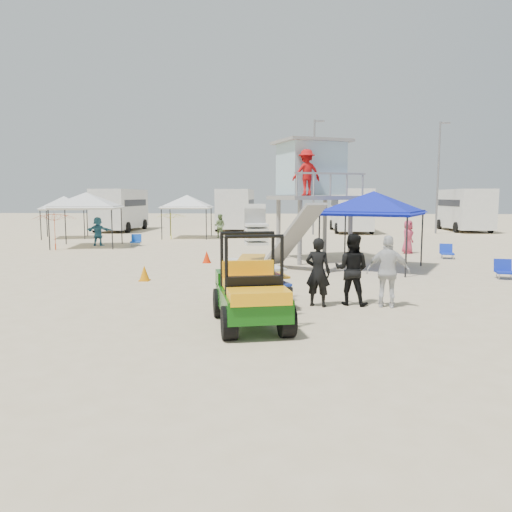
# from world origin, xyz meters

# --- Properties ---
(ground) EXTENTS (140.00, 140.00, 0.00)m
(ground) POSITION_xyz_m (0.00, 0.00, 0.00)
(ground) COLOR beige
(ground) RESTS_ON ground
(utility_cart) EXTENTS (1.80, 2.75, 1.92)m
(utility_cart) POSITION_xyz_m (0.47, 1.46, 0.90)
(utility_cart) COLOR #0E4C0C
(utility_cart) RESTS_ON ground
(surf_trailer) EXTENTS (1.77, 2.63, 2.21)m
(surf_trailer) POSITION_xyz_m (0.48, 3.80, 0.90)
(surf_trailer) COLOR black
(surf_trailer) RESTS_ON ground
(man_left) EXTENTS (0.72, 0.58, 1.71)m
(man_left) POSITION_xyz_m (1.99, 3.50, 0.85)
(man_left) COLOR black
(man_left) RESTS_ON ground
(man_mid) EXTENTS (1.04, 0.92, 1.78)m
(man_mid) POSITION_xyz_m (2.84, 3.75, 0.89)
(man_mid) COLOR black
(man_mid) RESTS_ON ground
(man_right) EXTENTS (1.10, 0.64, 1.77)m
(man_right) POSITION_xyz_m (3.69, 3.50, 0.88)
(man_right) COLOR silver
(man_right) RESTS_ON ground
(lifeguard_tower) EXTENTS (4.04, 4.04, 4.92)m
(lifeguard_tower) POSITION_xyz_m (2.21, 12.59, 3.67)
(lifeguard_tower) COLOR gray
(lifeguard_tower) RESTS_ON ground
(canopy_blue) EXTENTS (4.27, 4.27, 3.30)m
(canopy_blue) POSITION_xyz_m (4.40, 10.19, 2.75)
(canopy_blue) COLOR black
(canopy_blue) RESTS_ON ground
(canopy_white_a) EXTENTS (3.78, 3.78, 3.32)m
(canopy_white_a) POSITION_xyz_m (-9.53, 17.44, 2.77)
(canopy_white_a) COLOR black
(canopy_white_a) RESTS_ON ground
(canopy_white_b) EXTENTS (3.45, 3.45, 3.12)m
(canopy_white_b) POSITION_xyz_m (-13.28, 22.91, 2.57)
(canopy_white_b) COLOR black
(canopy_white_b) RESTS_ON ground
(canopy_white_c) EXTENTS (3.10, 3.10, 3.20)m
(canopy_white_c) POSITION_xyz_m (-5.35, 23.58, 2.65)
(canopy_white_c) COLOR black
(canopy_white_c) RESTS_ON ground
(umbrella_a) EXTENTS (2.77, 2.80, 1.94)m
(umbrella_a) POSITION_xyz_m (-10.45, 15.58, 0.97)
(umbrella_a) COLOR red
(umbrella_a) RESTS_ON ground
(umbrella_b) EXTENTS (2.67, 2.66, 1.72)m
(umbrella_b) POSITION_xyz_m (-6.11, 22.27, 0.86)
(umbrella_b) COLOR yellow
(umbrella_b) RESTS_ON ground
(cone_near) EXTENTS (0.34, 0.34, 0.50)m
(cone_near) POSITION_xyz_m (-3.36, 6.90, 0.25)
(cone_near) COLOR orange
(cone_near) RESTS_ON ground
(cone_far) EXTENTS (0.34, 0.34, 0.50)m
(cone_far) POSITION_xyz_m (-2.07, 11.34, 0.25)
(cone_far) COLOR red
(cone_far) RESTS_ON ground
(beach_chair_a) EXTENTS (0.64, 0.69, 0.64)m
(beach_chair_a) POSITION_xyz_m (-7.12, 18.12, 0.31)
(beach_chair_a) COLOR #1045B3
(beach_chair_a) RESTS_ON ground
(beach_chair_b) EXTENTS (0.63, 0.68, 0.64)m
(beach_chair_b) POSITION_xyz_m (8.38, 8.10, 0.31)
(beach_chair_b) COLOR #0F23A4
(beach_chair_b) RESTS_ON ground
(beach_chair_c) EXTENTS (0.62, 0.67, 0.64)m
(beach_chair_c) POSITION_xyz_m (8.17, 13.48, 0.31)
(beach_chair_c) COLOR #112FB9
(beach_chair_c) RESTS_ON ground
(rv_far_left) EXTENTS (2.64, 6.80, 3.25)m
(rv_far_left) POSITION_xyz_m (-12.00, 29.99, 1.80)
(rv_far_left) COLOR silver
(rv_far_left) RESTS_ON ground
(rv_mid_left) EXTENTS (2.65, 6.50, 3.25)m
(rv_mid_left) POSITION_xyz_m (-3.00, 31.49, 1.80)
(rv_mid_left) COLOR silver
(rv_mid_left) RESTS_ON ground
(rv_mid_right) EXTENTS (2.64, 7.00, 3.25)m
(rv_mid_right) POSITION_xyz_m (6.00, 29.99, 1.80)
(rv_mid_right) COLOR silver
(rv_mid_right) RESTS_ON ground
(rv_far_right) EXTENTS (2.64, 6.60, 3.25)m
(rv_far_right) POSITION_xyz_m (15.00, 31.49, 1.80)
(rv_far_right) COLOR silver
(rv_far_right) RESTS_ON ground
(light_pole_left) EXTENTS (0.14, 0.14, 8.00)m
(light_pole_left) POSITION_xyz_m (3.00, 27.00, 4.00)
(light_pole_left) COLOR slate
(light_pole_left) RESTS_ON ground
(light_pole_right) EXTENTS (0.14, 0.14, 8.00)m
(light_pole_right) POSITION_xyz_m (12.00, 28.50, 4.00)
(light_pole_right) COLOR slate
(light_pole_right) RESTS_ON ground
(distant_beachgoers) EXTENTS (17.30, 9.28, 1.59)m
(distant_beachgoers) POSITION_xyz_m (-3.34, 19.00, 0.79)
(distant_beachgoers) COLOR #66834E
(distant_beachgoers) RESTS_ON ground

